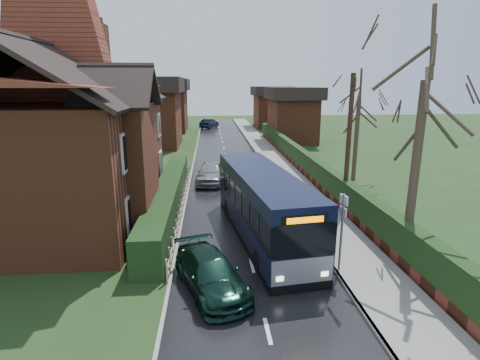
{
  "coord_description": "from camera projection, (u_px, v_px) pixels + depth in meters",
  "views": [
    {
      "loc": [
        -1.54,
        -15.18,
        6.86
      ],
      "look_at": [
        0.05,
        4.46,
        1.8
      ],
      "focal_mm": 28.0,
      "sensor_mm": 36.0,
      "label": 1
    }
  ],
  "objects": [
    {
      "name": "bus",
      "position": [
        263.0,
        206.0,
        16.97
      ],
      "size": [
        3.59,
        10.24,
        3.05
      ],
      "rotation": [
        0.0,
        0.0,
        0.13
      ],
      "color": "black",
      "rests_on": "ground"
    },
    {
      "name": "road",
      "position": [
        233.0,
        185.0,
        26.13
      ],
      "size": [
        6.0,
        100.0,
        0.02
      ],
      "primitive_type": "cube",
      "color": "black",
      "rests_on": "ground"
    },
    {
      "name": "right_wall_hedge",
      "position": [
        315.0,
        170.0,
        26.33
      ],
      "size": [
        0.6,
        50.0,
        1.8
      ],
      "color": "brown",
      "rests_on": "ground"
    },
    {
      "name": "car_green",
      "position": [
        211.0,
        273.0,
        12.72
      ],
      "size": [
        3.02,
        4.56,
        1.23
      ],
      "primitive_type": "imported",
      "rotation": [
        0.0,
        0.0,
        0.34
      ],
      "color": "black",
      "rests_on": "ground"
    },
    {
      "name": "telegraph_pole",
      "position": [
        348.0,
        144.0,
        19.86
      ],
      "size": [
        0.28,
        0.95,
        7.41
      ],
      "rotation": [
        0.0,
        0.0,
        -0.21
      ],
      "color": "black",
      "rests_on": "ground"
    },
    {
      "name": "brick_house",
      "position": [
        70.0,
        134.0,
        19.32
      ],
      "size": [
        9.3,
        14.6,
        10.3
      ],
      "color": "brown",
      "rests_on": "ground"
    },
    {
      "name": "tree_house_side",
      "position": [
        66.0,
        68.0,
        28.98
      ],
      "size": [
        4.74,
        4.74,
        10.77
      ],
      "color": "#382E21",
      "rests_on": "ground"
    },
    {
      "name": "kerb_left",
      "position": [
        189.0,
        186.0,
        25.88
      ],
      "size": [
        0.12,
        100.0,
        0.1
      ],
      "primitive_type": "cube",
      "color": "gray",
      "rests_on": "ground"
    },
    {
      "name": "tree_right_near",
      "position": [
        428.0,
        66.0,
        13.03
      ],
      "size": [
        4.63,
        4.63,
        10.0
      ],
      "color": "#3B2F22",
      "rests_on": "ground"
    },
    {
      "name": "picket_fence",
      "position": [
        182.0,
        202.0,
        20.95
      ],
      "size": [
        0.1,
        16.0,
        0.9
      ],
      "primitive_type": null,
      "color": "tan",
      "rests_on": "ground"
    },
    {
      "name": "ground",
      "position": [
        247.0,
        245.0,
        16.48
      ],
      "size": [
        140.0,
        140.0,
        0.0
      ],
      "primitive_type": "plane",
      "color": "#26421C",
      "rests_on": "ground"
    },
    {
      "name": "front_hedge",
      "position": [
        168.0,
        196.0,
        20.8
      ],
      "size": [
        1.2,
        16.0,
        1.6
      ],
      "primitive_type": "cube",
      "color": "black",
      "rests_on": "ground"
    },
    {
      "name": "pavement",
      "position": [
        293.0,
        183.0,
        26.45
      ],
      "size": [
        2.5,
        100.0,
        0.14
      ],
      "primitive_type": "cube",
      "color": "slate",
      "rests_on": "ground"
    },
    {
      "name": "tree_right_far",
      "position": [
        360.0,
        93.0,
        26.18
      ],
      "size": [
        4.33,
        4.33,
        8.36
      ],
      "color": "#3B2D23",
      "rests_on": "ground"
    },
    {
      "name": "bus_stop_sign",
      "position": [
        342.0,
        222.0,
        13.58
      ],
      "size": [
        0.16,
        0.46,
        3.06
      ],
      "rotation": [
        0.0,
        0.0,
        0.22
      ],
      "color": "slate",
      "rests_on": "ground"
    },
    {
      "name": "car_silver",
      "position": [
        211.0,
        172.0,
        26.64
      ],
      "size": [
        2.41,
        4.72,
        1.54
      ],
      "primitive_type": "imported",
      "rotation": [
        0.0,
        0.0,
        -0.13
      ],
      "color": "#A3A2A6",
      "rests_on": "ground"
    },
    {
      "name": "car_distant",
      "position": [
        209.0,
        123.0,
        60.16
      ],
      "size": [
        3.18,
        4.7,
        1.47
      ],
      "primitive_type": "imported",
      "rotation": [
        0.0,
        0.0,
        2.74
      ],
      "color": "black",
      "rests_on": "ground"
    },
    {
      "name": "kerb_right",
      "position": [
        276.0,
        183.0,
        26.35
      ],
      "size": [
        0.12,
        100.0,
        0.14
      ],
      "primitive_type": "cube",
      "color": "gray",
      "rests_on": "ground"
    }
  ]
}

